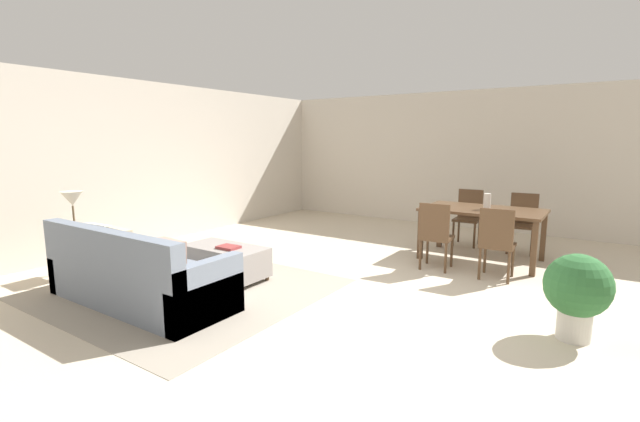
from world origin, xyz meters
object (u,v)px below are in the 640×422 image
couch (136,277)px  table_lamp (72,200)px  ottoman_table (225,260)px  dining_chair_far_right (523,219)px  dining_chair_near_right (497,240)px  vase_centerpiece (487,201)px  potted_plant (577,290)px  book_on_ottoman (228,247)px  dining_chair_near_left (435,232)px  dining_chair_far_left (468,214)px  side_table (76,243)px  dining_table (483,215)px

couch → table_lamp: table_lamp is taller
ottoman_table → table_lamp: table_lamp is taller
dining_chair_far_right → table_lamp: bearing=-134.2°
dining_chair_near_right → vase_centerpiece: vase_centerpiece is taller
couch → potted_plant: 4.31m
couch → book_on_ottoman: couch is taller
table_lamp → dining_chair_near_left: table_lamp is taller
book_on_ottoman → dining_chair_far_left: bearing=62.4°
side_table → dining_chair_far_left: (3.61, 4.64, 0.06)m
table_lamp → dining_chair_far_right: 6.41m
dining_chair_near_left → vase_centerpiece: 1.01m
dining_chair_near_right → dining_chair_far_right: (0.02, 1.70, 0.00)m
couch → side_table: bearing=175.7°
couch → side_table: (-1.41, 0.11, 0.17)m
side_table → vase_centerpiece: (4.10, 3.71, 0.41)m
table_lamp → dining_chair_near_left: size_ratio=0.57×
ottoman_table → dining_chair_far_right: 4.58m
dining_chair_far_left → vase_centerpiece: size_ratio=4.01×
dining_chair_far_left → vase_centerpiece: bearing=-61.8°
table_lamp → side_table: bearing=0.0°
dining_chair_near_left → vase_centerpiece: size_ratio=4.01×
dining_table → dining_chair_far_left: 1.00m
ottoman_table → vase_centerpiece: size_ratio=4.76×
table_lamp → dining_chair_far_left: 5.89m
dining_chair_near_left → dining_chair_far_left: bearing=91.5°
dining_chair_near_left → ottoman_table: bearing=-138.4°
table_lamp → dining_table: size_ratio=0.32×
couch → ottoman_table: size_ratio=2.04×
couch → potted_plant: size_ratio=2.88×
dining_chair_near_left → dining_chair_near_right: size_ratio=1.00×
dining_chair_near_right → dining_chair_far_right: 1.70m
table_lamp → dining_chair_near_right: (4.43, 2.87, -0.48)m
side_table → potted_plant: (5.39, 1.52, -0.01)m
couch → dining_chair_far_right: 5.59m
dining_table → dining_chair_near_right: 0.97m
dining_chair_near_left → dining_chair_far_right: bearing=64.8°
table_lamp → vase_centerpiece: 5.53m
couch → ottoman_table: 1.15m
dining_chair_near_right → dining_chair_far_right: same height
vase_centerpiece → potted_plant: (1.29, -2.19, -0.42)m
dining_table → couch: bearing=-124.3°
side_table → dining_chair_near_left: size_ratio=0.64×
dining_table → potted_plant: 2.61m
dining_chair_near_left → dining_chair_near_right: bearing=-0.1°
ottoman_table → vase_centerpiece: vase_centerpiece is taller
side_table → potted_plant: bearing=15.8°
book_on_ottoman → dining_table: bearing=49.7°
side_table → dining_chair_near_left: 4.65m
ottoman_table → dining_chair_near_left: (2.08, 1.84, 0.28)m
table_lamp → book_on_ottoman: bearing=30.1°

